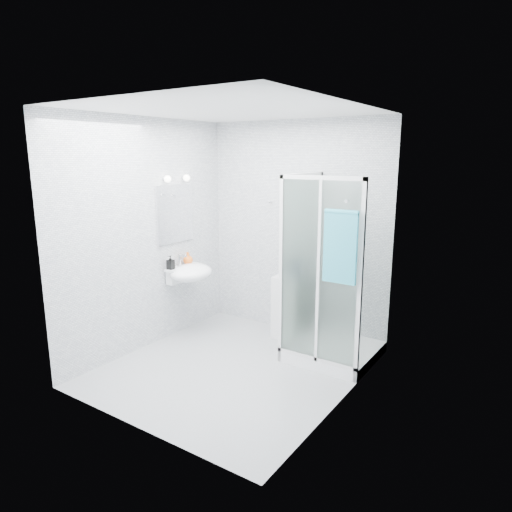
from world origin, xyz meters
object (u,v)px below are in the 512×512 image
Objects in this scene: shampoo_bottle_a at (285,263)px; shampoo_bottle_b at (295,267)px; soap_dispenser_orange at (188,258)px; hand_towel at (340,245)px; shower_enclosure at (325,319)px; storage_cabinet at (288,307)px; wall_basin at (190,273)px; soap_dispenser_black at (171,262)px.

shampoo_bottle_a is 1.32× the size of shampoo_bottle_b.
soap_dispenser_orange is (-1.23, -0.51, 0.05)m from shampoo_bottle_b.
shampoo_bottle_b is at bearing 140.36° from hand_towel.
shower_enclosure reaches higher than soap_dispenser_orange.
shampoo_bottle_a is (-0.68, 0.30, 0.47)m from shower_enclosure.
soap_dispenser_orange is at bearing -159.12° from storage_cabinet.
shower_enclosure is at bearing -29.99° from shampoo_bottle_b.
shampoo_bottle_b is 1.47× the size of soap_dispenser_orange.
shower_enclosure is 3.57× the size of wall_basin.
shower_enclosure is 1.72m from wall_basin.
soap_dispenser_orange is at bearing -157.38° from shampoo_bottle_b.
hand_towel is 4.55× the size of soap_dispenser_orange.
shampoo_bottle_b is (0.14, 0.01, -0.04)m from shampoo_bottle_a.
soap_dispenser_black is (-1.16, -0.79, 0.56)m from storage_cabinet.
shower_enclosure reaches higher than wall_basin.
wall_basin is 2.49× the size of shampoo_bottle_b.
shampoo_bottle_a is (-1.00, 0.70, -0.44)m from hand_towel.
storage_cabinet is 1.38m from soap_dispenser_orange.
shampoo_bottle_a reaches higher than storage_cabinet.
soap_dispenser_orange reaches higher than wall_basin.
shower_enclosure is 2.86× the size of hand_towel.
shower_enclosure is 0.77m from shampoo_bottle_b.
shampoo_bottle_a is (-0.07, 0.01, 0.54)m from storage_cabinet.
hand_towel is (1.97, -0.09, 0.57)m from wall_basin.
shampoo_bottle_a is at bearing 166.31° from storage_cabinet.
shower_enclosure is 0.68m from storage_cabinet.
storage_cabinet is 1.52m from hand_towel.
soap_dispenser_black reaches higher than wall_basin.
soap_dispenser_black is at bearing -164.12° from shower_enclosure.
storage_cabinet is at bearing -157.42° from shampoo_bottle_b.
shower_enclosure is 2.59× the size of storage_cabinet.
shower_enclosure is at bearing 10.81° from wall_basin.
shower_enclosure is at bearing -26.70° from storage_cabinet.
hand_towel reaches higher than shampoo_bottle_a.
soap_dispenser_black is (-1.10, -0.81, 0.02)m from shampoo_bottle_a.
wall_basin is (-1.66, -0.32, 0.35)m from shower_enclosure.
wall_basin is at bearing -147.60° from shampoo_bottle_a.
shampoo_bottle_a is 1.80× the size of soap_dispenser_black.
wall_basin is 1.88× the size of shampoo_bottle_a.
wall_basin is 1.16m from shampoo_bottle_a.
storage_cabinet is at bearing 30.04° from wall_basin.
storage_cabinet is 1.52m from soap_dispenser_black.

